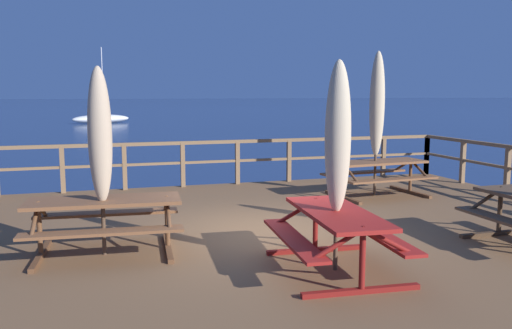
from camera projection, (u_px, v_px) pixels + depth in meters
The scene contains 10 objects.
ground_plane at pixel (268, 282), 8.63m from camera, with size 600.00×600.00×0.00m, color navy.
wooden_deck at pixel (268, 257), 8.57m from camera, with size 12.41×9.23×0.87m, color brown.
railing_waterside_far at pixel (210, 156), 12.65m from camera, with size 12.21×0.10×1.09m.
picnic_table_back_left at pixel (336, 227), 6.55m from camera, with size 1.55×2.05×0.78m.
picnic_table_mid_centre at pixel (105, 214), 7.27m from camera, with size 2.17×1.55×0.78m.
picnic_table_front_left at pixel (378, 170), 11.37m from camera, with size 2.19×1.56×0.78m.
patio_umbrella_tall_mid_right at pixel (338, 138), 6.43m from camera, with size 0.32×0.32×2.62m.
patio_umbrella_tall_front at pixel (100, 136), 7.06m from camera, with size 0.32×0.32×2.58m.
patio_umbrella_tall_back_left at pixel (377, 105), 11.20m from camera, with size 0.32×0.32×3.11m.
sailboat_distant at pixel (101, 118), 54.12m from camera, with size 6.21×3.68×7.72m.
Camera 1 is at (-2.61, -7.87, 3.08)m, focal length 36.87 mm.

